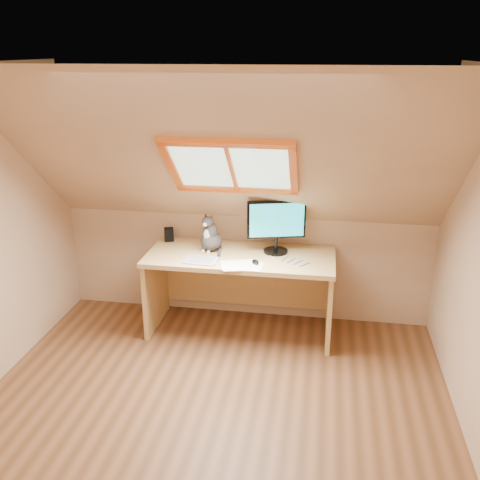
# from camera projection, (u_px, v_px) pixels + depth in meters

# --- Properties ---
(ground) EXTENTS (3.50, 3.50, 0.00)m
(ground) POSITION_uv_depth(u_px,v_px,m) (207.00, 427.00, 3.73)
(ground) COLOR brown
(ground) RESTS_ON ground
(room_shell) EXTENTS (3.52, 3.52, 2.41)m
(room_shell) POSITION_uv_depth(u_px,v_px,m) (198.00, 238.00, 3.16)
(room_shell) COLOR tan
(room_shell) RESTS_ON ground
(desk) EXTENTS (1.67, 0.73, 0.76)m
(desk) POSITION_uv_depth(u_px,v_px,m) (242.00, 275.00, 4.89)
(desk) COLOR tan
(desk) RESTS_ON ground
(monitor) EXTENTS (0.51, 0.22, 0.48)m
(monitor) POSITION_uv_depth(u_px,v_px,m) (276.00, 223.00, 4.70)
(monitor) COLOR black
(monitor) RESTS_ON desk
(cat) EXTENTS (0.26, 0.29, 0.36)m
(cat) POSITION_uv_depth(u_px,v_px,m) (211.00, 237.00, 4.81)
(cat) COLOR #3B3734
(cat) RESTS_ON desk
(desk_speaker) EXTENTS (0.11, 0.11, 0.12)m
(desk_speaker) POSITION_uv_depth(u_px,v_px,m) (169.00, 234.00, 5.07)
(desk_speaker) COLOR black
(desk_speaker) RESTS_ON desk
(graphics_tablet) EXTENTS (0.30, 0.22, 0.01)m
(graphics_tablet) POSITION_uv_depth(u_px,v_px,m) (201.00, 260.00, 4.60)
(graphics_tablet) COLOR #B2B2B7
(graphics_tablet) RESTS_ON desk
(mouse) EXTENTS (0.09, 0.11, 0.03)m
(mouse) POSITION_uv_depth(u_px,v_px,m) (255.00, 262.00, 4.54)
(mouse) COLOR black
(mouse) RESTS_ON desk
(papers) EXTENTS (0.35, 0.30, 0.01)m
(papers) POSITION_uv_depth(u_px,v_px,m) (235.00, 265.00, 4.51)
(papers) COLOR white
(papers) RESTS_ON desk
(cables) EXTENTS (0.51, 0.26, 0.01)m
(cables) POSITION_uv_depth(u_px,v_px,m) (283.00, 262.00, 4.58)
(cables) COLOR silver
(cables) RESTS_ON desk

